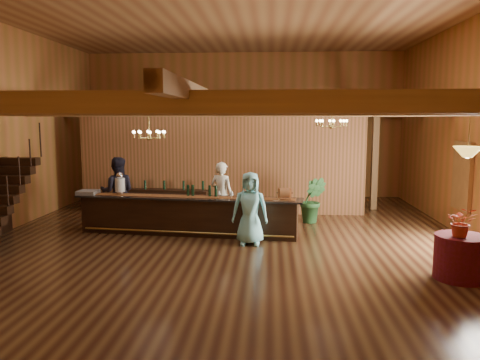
# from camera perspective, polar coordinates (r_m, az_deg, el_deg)

# --- Properties ---
(floor) EXTENTS (14.00, 14.00, 0.00)m
(floor) POSITION_cam_1_polar(r_m,az_deg,el_deg) (11.60, -1.62, -7.51)
(floor) COLOR #4E341B
(floor) RESTS_ON ground
(ceiling) EXTENTS (14.00, 14.00, 0.00)m
(ceiling) POSITION_cam_1_polar(r_m,az_deg,el_deg) (11.48, -1.72, 20.05)
(ceiling) COLOR #A07342
(ceiling) RESTS_ON wall_back
(wall_back) EXTENTS (12.00, 0.10, 5.50)m
(wall_back) POSITION_cam_1_polar(r_m,az_deg,el_deg) (18.19, 0.43, 6.69)
(wall_back) COLOR #A76032
(wall_back) RESTS_ON floor
(wall_front) EXTENTS (12.00, 0.10, 5.50)m
(wall_front) POSITION_cam_1_polar(r_m,az_deg,el_deg) (4.30, -10.52, 4.02)
(wall_front) COLOR #A76032
(wall_front) RESTS_ON floor
(beam_grid) EXTENTS (11.90, 13.90, 0.39)m
(beam_grid) POSITION_cam_1_polar(r_m,az_deg,el_deg) (11.71, -1.44, 8.65)
(beam_grid) COLOR olive
(beam_grid) RESTS_ON wall_left
(support_posts) EXTENTS (9.20, 10.20, 3.20)m
(support_posts) POSITION_cam_1_polar(r_m,az_deg,el_deg) (10.80, -1.89, 0.03)
(support_posts) COLOR olive
(support_posts) RESTS_ON floor
(partition_wall) EXTENTS (9.00, 0.18, 3.10)m
(partition_wall) POSITION_cam_1_polar(r_m,az_deg,el_deg) (14.81, -2.30, 1.85)
(partition_wall) COLOR brown
(partition_wall) RESTS_ON floor
(window_right_back) EXTENTS (0.12, 1.05, 1.75)m
(window_right_back) POSITION_cam_1_polar(r_m,az_deg,el_deg) (13.18, 25.51, 0.43)
(window_right_back) COLOR white
(window_right_back) RESTS_ON wall_right
(backroom_boxes) EXTENTS (4.10, 0.60, 1.10)m
(backroom_boxes) POSITION_cam_1_polar(r_m,az_deg,el_deg) (16.89, -0.87, -0.94)
(backroom_boxes) COLOR black
(backroom_boxes) RESTS_ON floor
(tasting_bar) EXTENTS (6.00, 1.38, 1.00)m
(tasting_bar) POSITION_cam_1_polar(r_m,az_deg,el_deg) (12.28, -6.35, -4.29)
(tasting_bar) COLOR black
(tasting_bar) RESTS_ON floor
(beverage_dispenser) EXTENTS (0.26, 0.26, 0.60)m
(beverage_dispenser) POSITION_cam_1_polar(r_m,az_deg,el_deg) (12.85, -14.43, -0.46)
(beverage_dispenser) COLOR silver
(beverage_dispenser) RESTS_ON tasting_bar
(glass_rack_tray) EXTENTS (0.50, 0.50, 0.10)m
(glass_rack_tray) POSITION_cam_1_polar(r_m,az_deg,el_deg) (13.18, -18.05, -1.43)
(glass_rack_tray) COLOR gray
(glass_rack_tray) RESTS_ON tasting_bar
(raffle_drum) EXTENTS (0.34, 0.24, 0.30)m
(raffle_drum) POSITION_cam_1_polar(r_m,az_deg,el_deg) (11.67, 5.46, -1.59)
(raffle_drum) COLOR brown
(raffle_drum) RESTS_ON tasting_bar
(bar_bottle_0) EXTENTS (0.07, 0.07, 0.30)m
(bar_bottle_0) POSITION_cam_1_polar(r_m,az_deg,el_deg) (12.29, -6.36, -1.27)
(bar_bottle_0) COLOR black
(bar_bottle_0) RESTS_ON tasting_bar
(bar_bottle_1) EXTENTS (0.07, 0.07, 0.30)m
(bar_bottle_1) POSITION_cam_1_polar(r_m,az_deg,el_deg) (12.25, -5.78, -1.28)
(bar_bottle_1) COLOR black
(bar_bottle_1) RESTS_ON tasting_bar
(bar_bottle_2) EXTENTS (0.07, 0.07, 0.30)m
(bar_bottle_2) POSITION_cam_1_polar(r_m,az_deg,el_deg) (12.14, -3.71, -1.34)
(bar_bottle_2) COLOR black
(bar_bottle_2) RESTS_ON tasting_bar
(bar_bottle_3) EXTENTS (0.07, 0.07, 0.30)m
(bar_bottle_3) POSITION_cam_1_polar(r_m,az_deg,el_deg) (12.10, -2.97, -1.36)
(bar_bottle_3) COLOR black
(bar_bottle_3) RESTS_ON tasting_bar
(backbar_shelf) EXTENTS (2.88, 0.82, 0.80)m
(backbar_shelf) POSITION_cam_1_polar(r_m,az_deg,el_deg) (14.93, -9.17, -2.65)
(backbar_shelf) COLOR black
(backbar_shelf) RESTS_ON floor
(round_table) EXTENTS (0.97, 0.97, 0.84)m
(round_table) POSITION_cam_1_polar(r_m,az_deg,el_deg) (9.81, 25.34, -8.51)
(round_table) COLOR maroon
(round_table) RESTS_ON floor
(chandelier_left) EXTENTS (0.80, 0.80, 0.73)m
(chandelier_left) POSITION_cam_1_polar(r_m,az_deg,el_deg) (11.76, -11.04, 5.51)
(chandelier_left) COLOR #AF9548
(chandelier_left) RESTS_ON beam_grid
(chandelier_right) EXTENTS (0.80, 0.80, 0.46)m
(chandelier_right) POSITION_cam_1_polar(r_m,az_deg,el_deg) (12.40, 11.10, 6.83)
(chandelier_right) COLOR #AF9548
(chandelier_right) RESTS_ON beam_grid
(pendant_lamp) EXTENTS (0.52, 0.52, 0.90)m
(pendant_lamp) POSITION_cam_1_polar(r_m,az_deg,el_deg) (9.49, 26.00, 3.11)
(pendant_lamp) COLOR #AF9548
(pendant_lamp) RESTS_ON beam_grid
(bartender) EXTENTS (0.79, 0.67, 1.84)m
(bartender) POSITION_cam_1_polar(r_m,az_deg,el_deg) (12.88, -2.25, -1.83)
(bartender) COLOR white
(bartender) RESTS_ON floor
(staff_second) EXTENTS (1.08, 0.92, 1.95)m
(staff_second) POSITION_cam_1_polar(r_m,az_deg,el_deg) (13.49, -14.70, -1.40)
(staff_second) COLOR black
(staff_second) RESTS_ON floor
(guest) EXTENTS (0.87, 0.59, 1.75)m
(guest) POSITION_cam_1_polar(r_m,az_deg,el_deg) (11.17, 1.22, -3.49)
(guest) COLOR #81E0EA
(guest) RESTS_ON floor
(floor_plant) EXTENTS (0.83, 0.72, 1.34)m
(floor_plant) POSITION_cam_1_polar(r_m,az_deg,el_deg) (13.68, 8.84, -2.41)
(floor_plant) COLOR #224D22
(floor_plant) RESTS_ON floor
(table_flowers) EXTENTS (0.59, 0.54, 0.57)m
(table_flowers) POSITION_cam_1_polar(r_m,az_deg,el_deg) (9.52, 25.40, -4.64)
(table_flowers) COLOR #AF361B
(table_flowers) RESTS_ON round_table
(table_vase) EXTENTS (0.18, 0.18, 0.27)m
(table_vase) POSITION_cam_1_polar(r_m,az_deg,el_deg) (9.73, 25.28, -5.27)
(table_vase) COLOR #AF9548
(table_vase) RESTS_ON round_table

